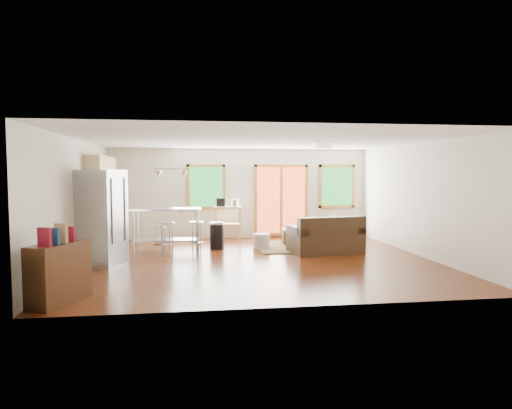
{
  "coord_description": "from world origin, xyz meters",
  "views": [
    {
      "loc": [
        -1.43,
        -9.72,
        1.91
      ],
      "look_at": [
        0.0,
        0.3,
        1.2
      ],
      "focal_mm": 32.0,
      "sensor_mm": 36.0,
      "label": 1
    }
  ],
  "objects": [
    {
      "name": "french_doors",
      "position": [
        1.2,
        3.46,
        1.1
      ],
      "size": [
        1.6,
        0.05,
        2.1
      ],
      "color": "#AD3A20",
      "rests_on": "back_wall"
    },
    {
      "name": "window_right",
      "position": [
        2.9,
        3.46,
        1.5
      ],
      "size": [
        1.1,
        0.05,
        1.3
      ],
      "color": "#1A5420",
      "rests_on": "back_wall"
    },
    {
      "name": "refrigerator",
      "position": [
        -3.25,
        -0.07,
        0.98
      ],
      "size": [
        1.02,
        1.01,
        1.96
      ],
      "rotation": [
        0.0,
        0.0,
        -0.4
      ],
      "color": "#B7BABC",
      "rests_on": "floor"
    },
    {
      "name": "coffee_table",
      "position": [
        1.72,
        2.04,
        0.33
      ],
      "size": [
        0.97,
        0.59,
        0.38
      ],
      "rotation": [
        0.0,
        0.0,
        -0.02
      ],
      "color": "#361D0D",
      "rests_on": "floor"
    },
    {
      "name": "pouf",
      "position": [
        0.32,
        1.55,
        0.19
      ],
      "size": [
        0.56,
        0.56,
        0.37
      ],
      "primitive_type": "cylinder",
      "rotation": [
        0.0,
        0.0,
        -0.43
      ],
      "color": "beige",
      "rests_on": "floor"
    },
    {
      "name": "floor",
      "position": [
        0.0,
        0.0,
        -0.01
      ],
      "size": [
        7.5,
        7.0,
        0.02
      ],
      "primitive_type": "cube",
      "color": "#361305",
      "rests_on": "ground"
    },
    {
      "name": "pendant_light",
      "position": [
        -1.9,
        1.5,
        1.9
      ],
      "size": [
        0.8,
        0.18,
        0.79
      ],
      "color": "gray",
      "rests_on": "ceiling"
    },
    {
      "name": "left_wall",
      "position": [
        -3.76,
        0.0,
        1.3
      ],
      "size": [
        0.02,
        7.0,
        2.6
      ],
      "primitive_type": "cube",
      "color": "beige",
      "rests_on": "ground"
    },
    {
      "name": "loveseat",
      "position": [
        1.74,
        0.71,
        0.35
      ],
      "size": [
        1.78,
        1.18,
        0.89
      ],
      "rotation": [
        0.0,
        0.0,
        0.15
      ],
      "color": "black",
      "rests_on": "floor"
    },
    {
      "name": "armchair",
      "position": [
        2.31,
        2.48,
        0.4
      ],
      "size": [
        0.92,
        0.89,
        0.79
      ],
      "primitive_type": "imported",
      "rotation": [
        0.0,
        0.0,
        3.39
      ],
      "color": "black",
      "rests_on": "floor"
    },
    {
      "name": "right_wall",
      "position": [
        3.76,
        0.0,
        1.3
      ],
      "size": [
        0.02,
        7.0,
        2.6
      ],
      "primitive_type": "cube",
      "color": "beige",
      "rests_on": "ground"
    },
    {
      "name": "island",
      "position": [
        -2.03,
        1.49,
        0.72
      ],
      "size": [
        1.71,
        0.81,
        1.05
      ],
      "rotation": [
        0.0,
        0.0,
        -0.09
      ],
      "color": "#B7BABC",
      "rests_on": "floor"
    },
    {
      "name": "kitchen_cart",
      "position": [
        -0.42,
        3.2,
        0.82
      ],
      "size": [
        0.83,
        0.58,
        1.2
      ],
      "rotation": [
        0.0,
        0.0,
        -0.1
      ],
      "color": "tan",
      "rests_on": "floor"
    },
    {
      "name": "bar_stool_b",
      "position": [
        -2.0,
        1.08,
        0.56
      ],
      "size": [
        0.44,
        0.44,
        0.75
      ],
      "rotation": [
        0.0,
        0.0,
        -0.28
      ],
      "color": "#B7BABC",
      "rests_on": "floor"
    },
    {
      "name": "bar_stool_a",
      "position": [
        -2.2,
        1.25,
        0.48
      ],
      "size": [
        0.33,
        0.33,
        0.64
      ],
      "rotation": [
        0.0,
        0.0,
        0.1
      ],
      "color": "#B7BABC",
      "rests_on": "floor"
    },
    {
      "name": "bar_stool_c",
      "position": [
        -1.31,
        1.27,
        0.55
      ],
      "size": [
        0.36,
        0.36,
        0.73
      ],
      "rotation": [
        0.0,
        0.0,
        -0.03
      ],
      "color": "#B7BABC",
      "rests_on": "floor"
    },
    {
      "name": "back_wall",
      "position": [
        0.0,
        3.51,
        1.3
      ],
      "size": [
        7.5,
        0.02,
        2.6
      ],
      "primitive_type": "cube",
      "color": "beige",
      "rests_on": "ground"
    },
    {
      "name": "cabinets",
      "position": [
        -3.49,
        1.7,
        0.93
      ],
      "size": [
        0.64,
        2.24,
        2.3
      ],
      "color": "tan",
      "rests_on": "floor"
    },
    {
      "name": "vase",
      "position": [
        1.94,
        1.63,
        0.52
      ],
      "size": [
        0.22,
        0.22,
        0.32
      ],
      "rotation": [
        0.0,
        0.0,
        -0.15
      ],
      "color": "silver",
      "rests_on": "coffee_table"
    },
    {
      "name": "book",
      "position": [
        1.89,
        1.73,
        0.54
      ],
      "size": [
        0.21,
        0.03,
        0.28
      ],
      "primitive_type": "imported",
      "rotation": [
        0.0,
        0.0,
        -0.0
      ],
      "color": "maroon",
      "rests_on": "coffee_table"
    },
    {
      "name": "rug",
      "position": [
        1.47,
        1.64,
        0.01
      ],
      "size": [
        2.53,
        1.95,
        0.03
      ],
      "primitive_type": "cube",
      "rotation": [
        0.0,
        0.0,
        0.0
      ],
      "color": "#3C5231",
      "rests_on": "floor"
    },
    {
      "name": "ottoman",
      "position": [
        1.28,
        2.12,
        0.2
      ],
      "size": [
        0.65,
        0.65,
        0.4
      ],
      "primitive_type": "cube",
      "rotation": [
        0.0,
        0.0,
        -0.1
      ],
      "color": "black",
      "rests_on": "floor"
    },
    {
      "name": "ceiling_flush",
      "position": [
        1.6,
        0.6,
        2.53
      ],
      "size": [
        0.35,
        0.35,
        0.12
      ],
      "primitive_type": "cube",
      "color": "white",
      "rests_on": "ceiling"
    },
    {
      "name": "front_wall",
      "position": [
        0.0,
        -3.51,
        1.3
      ],
      "size": [
        7.5,
        0.02,
        2.6
      ],
      "primitive_type": "cube",
      "color": "beige",
      "rests_on": "ground"
    },
    {
      "name": "trash_can",
      "position": [
        -0.8,
        1.59,
        0.34
      ],
      "size": [
        0.44,
        0.44,
        0.68
      ],
      "rotation": [
        0.0,
        0.0,
        0.21
      ],
      "color": "black",
      "rests_on": "floor"
    },
    {
      "name": "bookshelf",
      "position": [
        -3.35,
        -2.83,
        0.46
      ],
      "size": [
        0.76,
        1.07,
        1.18
      ],
      "rotation": [
        0.0,
        0.0,
        -0.42
      ],
      "color": "#361D0D",
      "rests_on": "floor"
    },
    {
      "name": "window_left",
      "position": [
        -1.0,
        3.46,
        1.5
      ],
      "size": [
        1.1,
        0.05,
        1.3
      ],
      "color": "#1A5420",
      "rests_on": "back_wall"
    },
    {
      "name": "cup",
      "position": [
        -1.66,
        1.39,
        1.01
      ],
      "size": [
        0.12,
        0.1,
        0.12
      ],
      "primitive_type": "imported",
      "rotation": [
        0.0,
        0.0,
        0.07
      ],
      "color": "silver",
      "rests_on": "island"
    },
    {
      "name": "ceiling",
      "position": [
        0.0,
        0.0,
        2.61
      ],
      "size": [
        7.5,
        7.0,
        0.02
      ],
      "primitive_type": "cube",
      "color": "silver",
      "rests_on": "ground"
    }
  ]
}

